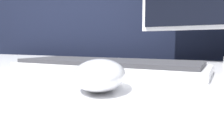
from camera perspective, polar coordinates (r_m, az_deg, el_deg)
name	(u,v)px	position (r m, az deg, el deg)	size (l,w,h in m)	color
partition_panel	(186,76)	(0.96, 18.80, -1.54)	(5.00, 0.03, 1.33)	black
computer_mouse_near	(100,74)	(0.27, -3.16, -1.16)	(0.10, 0.13, 0.04)	white
keyboard	(107,66)	(0.46, -1.42, 1.18)	(0.40, 0.15, 0.02)	silver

